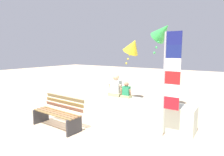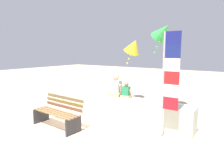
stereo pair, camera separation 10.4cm
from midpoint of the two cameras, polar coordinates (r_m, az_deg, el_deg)
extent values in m
plane|color=#CDB18E|center=(5.85, -10.87, -14.29)|extent=(40.00, 40.00, 0.00)
cube|color=silver|center=(6.68, -2.84, -8.01)|extent=(5.95, 0.59, 0.73)
cube|color=olive|center=(5.72, -18.28, -10.29)|extent=(1.61, 0.11, 0.03)
cube|color=olive|center=(5.78, -17.37, -10.05)|extent=(1.61, 0.11, 0.03)
cube|color=#936741|center=(5.85, -16.48, -9.81)|extent=(1.61, 0.11, 0.03)
cube|color=olive|center=(5.91, -15.61, -9.58)|extent=(1.61, 0.11, 0.03)
cube|color=#8F5C46|center=(5.94, -14.84, -8.25)|extent=(1.61, 0.09, 0.10)
cube|color=olive|center=(5.92, -14.71, -7.00)|extent=(1.61, 0.09, 0.10)
cube|color=olive|center=(5.91, -14.59, -5.74)|extent=(1.61, 0.09, 0.10)
cube|color=#2D2D33|center=(6.47, -20.93, -10.40)|extent=(0.06, 0.53, 0.45)
cube|color=#2D2D33|center=(5.35, -11.81, -13.90)|extent=(0.06, 0.53, 0.45)
cube|color=tan|center=(6.34, 0.69, -4.90)|extent=(0.43, 0.36, 0.12)
cube|color=silver|center=(6.29, 0.69, -2.54)|extent=(0.34, 0.22, 0.41)
cylinder|color=#DAB187|center=(6.40, -0.96, -2.81)|extent=(0.07, 0.17, 0.30)
cylinder|color=#DAB187|center=(6.17, 2.20, -3.21)|extent=(0.07, 0.17, 0.30)
sphere|color=#DAB187|center=(6.24, 0.70, 0.27)|extent=(0.21, 0.21, 0.21)
cube|color=tan|center=(6.14, 3.82, -5.52)|extent=(0.30, 0.25, 0.08)
cube|color=#258656|center=(6.10, 3.84, -3.83)|extent=(0.23, 0.15, 0.29)
cylinder|color=#9C7053|center=(6.17, 2.62, -4.02)|extent=(0.05, 0.12, 0.21)
cylinder|color=#9C7053|center=(6.03, 4.96, -4.32)|extent=(0.05, 0.12, 0.21)
sphere|color=#9C7053|center=(6.06, 3.86, -1.84)|extent=(0.14, 0.14, 0.14)
cylinder|color=#B7B7BC|center=(4.96, 14.67, -2.30)|extent=(0.05, 0.05, 2.68)
cube|color=red|center=(4.99, 16.79, -7.25)|extent=(0.37, 0.02, 0.32)
cube|color=white|center=(4.91, 16.94, -3.65)|extent=(0.37, 0.02, 0.32)
cube|color=red|center=(4.86, 17.09, 0.05)|extent=(0.37, 0.02, 0.32)
cube|color=white|center=(4.83, 17.25, 3.81)|extent=(0.37, 0.02, 0.32)
cube|color=navy|center=(4.82, 17.40, 7.60)|extent=(0.37, 0.02, 0.32)
cube|color=navy|center=(4.83, 17.56, 11.39)|extent=(0.37, 0.02, 0.32)
cone|color=yellow|center=(8.37, 5.88, 9.45)|extent=(1.02, 0.88, 0.84)
sphere|color=yellow|center=(8.29, 5.41, 8.23)|extent=(0.08, 0.08, 0.08)
sphere|color=yellow|center=(8.21, 4.93, 6.98)|extent=(0.08, 0.08, 0.08)
sphere|color=yellow|center=(8.14, 4.44, 5.72)|extent=(0.08, 0.08, 0.08)
sphere|color=yellow|center=(8.08, 3.95, 4.43)|extent=(0.08, 0.08, 0.08)
cone|color=green|center=(6.93, 14.48, 13.31)|extent=(0.95, 0.79, 0.82)
sphere|color=#3BB259|center=(6.84, 13.91, 11.90)|extent=(0.08, 0.08, 0.08)
sphere|color=#3BB259|center=(6.75, 13.32, 10.44)|extent=(0.08, 0.08, 0.08)
sphere|color=#3BB259|center=(6.67, 12.73, 8.95)|extent=(0.08, 0.08, 0.08)
sphere|color=#3BB259|center=(6.59, 12.13, 7.41)|extent=(0.08, 0.08, 0.08)
camera|label=1|loc=(0.05, -90.47, -0.07)|focal=30.49mm
camera|label=2|loc=(0.05, 89.53, 0.07)|focal=30.49mm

